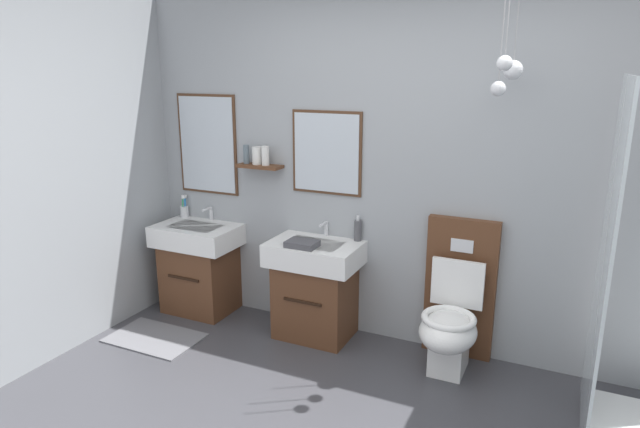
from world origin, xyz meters
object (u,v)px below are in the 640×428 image
vanity_sink_right (316,286)px  soap_dispenser (358,230)px  folded_hand_towel (302,244)px  toothbrush_cup (184,210)px  vanity_sink_left (200,265)px  toilet (454,314)px

vanity_sink_right → soap_dispenser: 0.53m
vanity_sink_right → folded_hand_towel: (-0.04, -0.14, 0.36)m
soap_dispenser → folded_hand_towel: bearing=-134.9°
toothbrush_cup → folded_hand_towel: (1.28, -0.30, -0.04)m
folded_hand_towel → vanity_sink_right: bearing=73.8°
toothbrush_cup → soap_dispenser: 1.59m
folded_hand_towel → soap_dispenser: bearing=45.1°
toothbrush_cup → soap_dispenser: toothbrush_cup is taller
vanity_sink_left → folded_hand_towel: (1.03, -0.14, 0.36)m
vanity_sink_right → soap_dispenser: (0.27, 0.17, 0.42)m
vanity_sink_left → soap_dispenser: (1.33, 0.17, 0.42)m
vanity_sink_left → toilet: toilet is taller
vanity_sink_left → folded_hand_towel: size_ratio=3.37×
toothbrush_cup → folded_hand_towel: size_ratio=0.89×
vanity_sink_right → toilet: (1.03, -0.00, -0.02)m
toothbrush_cup → folded_hand_towel: 1.32m
vanity_sink_left → vanity_sink_right: size_ratio=1.00×
toothbrush_cup → folded_hand_towel: bearing=-13.0°
toilet → soap_dispenser: toilet is taller
toilet → vanity_sink_left: bearing=179.9°
soap_dispenser → folded_hand_towel: soap_dispenser is taller
toothbrush_cup → vanity_sink_left: bearing=-31.8°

